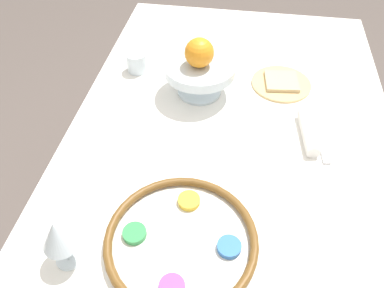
% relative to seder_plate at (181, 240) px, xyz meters
% --- Properties ---
extents(ground_plane, '(8.00, 8.00, 0.00)m').
position_rel_seder_plate_xyz_m(ground_plane, '(0.33, -0.08, -0.79)').
color(ground_plane, '#564C47').
extents(dining_table, '(1.54, 0.93, 0.77)m').
position_rel_seder_plate_xyz_m(dining_table, '(0.33, -0.08, -0.40)').
color(dining_table, white).
rests_on(dining_table, ground_plane).
extents(seder_plate, '(0.34, 0.34, 0.03)m').
position_rel_seder_plate_xyz_m(seder_plate, '(0.00, 0.00, 0.00)').
color(seder_plate, silver).
rests_on(seder_plate, dining_table).
extents(wine_glass, '(0.07, 0.07, 0.14)m').
position_rel_seder_plate_xyz_m(wine_glass, '(-0.07, 0.23, 0.08)').
color(wine_glass, silver).
rests_on(wine_glass, dining_table).
extents(fruit_stand, '(0.22, 0.22, 0.11)m').
position_rel_seder_plate_xyz_m(fruit_stand, '(0.53, 0.04, 0.07)').
color(fruit_stand, silver).
rests_on(fruit_stand, dining_table).
extents(orange_fruit, '(0.09, 0.09, 0.09)m').
position_rel_seder_plate_xyz_m(orange_fruit, '(0.53, 0.04, 0.14)').
color(orange_fruit, orange).
rests_on(orange_fruit, fruit_stand).
extents(bread_plate, '(0.19, 0.19, 0.02)m').
position_rel_seder_plate_xyz_m(bread_plate, '(0.61, -0.22, -0.01)').
color(bread_plate, tan).
rests_on(bread_plate, dining_table).
extents(napkin_roll, '(0.17, 0.06, 0.04)m').
position_rel_seder_plate_xyz_m(napkin_roll, '(0.38, -0.29, 0.00)').
color(napkin_roll, white).
rests_on(napkin_roll, dining_table).
extents(cup_near, '(0.07, 0.07, 0.07)m').
position_rel_seder_plate_xyz_m(cup_near, '(0.62, 0.26, 0.02)').
color(cup_near, silver).
rests_on(cup_near, dining_table).
extents(spoon, '(0.18, 0.04, 0.01)m').
position_rel_seder_plate_xyz_m(spoon, '(0.37, -0.33, -0.01)').
color(spoon, silver).
rests_on(spoon, dining_table).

